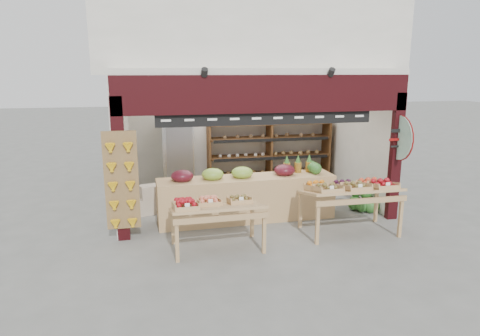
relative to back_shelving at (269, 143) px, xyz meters
name	(u,v)px	position (x,y,z in m)	size (l,w,h in m)	color
ground	(254,211)	(-0.90, -1.93, -1.19)	(60.00, 60.00, 0.00)	slate
shop_structure	(239,34)	(-0.90, -0.32, 2.73)	(6.36, 5.12, 5.40)	white
banana_board	(122,183)	(-3.63, -3.10, -0.08)	(0.60, 0.15, 1.80)	olive
gift_sign	(400,138)	(1.85, -3.07, 0.56)	(0.04, 0.93, 0.92)	#A5D0BA
back_shelving	(269,143)	(0.00, 0.00, 0.00)	(3.29, 0.54, 2.01)	brown
refrigerator	(179,156)	(-2.40, -0.11, -0.22)	(0.76, 0.76, 1.95)	silver
cardboard_stack	(158,202)	(-2.98, -1.50, -0.95)	(1.02, 0.82, 0.64)	beige
mid_counter	(246,197)	(-1.18, -2.41, -0.69)	(3.71, 0.82, 1.15)	tan
display_table_left	(210,206)	(-2.13, -3.71, -0.41)	(1.62, 0.93, 1.02)	tan
display_table_right	(350,188)	(0.60, -3.53, -0.31)	(1.78, 0.99, 1.11)	tan
watermelon_pile	(364,201)	(1.58, -2.32, -0.99)	(0.76, 0.72, 0.55)	#1A4A18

